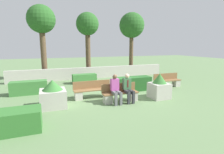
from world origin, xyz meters
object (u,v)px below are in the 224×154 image
object	(u,v)px
bench_right_side	(93,91)
tree_center_left	(87,27)
bench_left_side	(167,82)
tree_center_right	(132,26)
person_seated_man	(128,87)
bench_front	(120,95)
person_seated_woman	(116,88)
tree_leftmost	(41,22)
planter_corner_left	(159,87)
planter_corner_right	(53,95)

from	to	relation	value
bench_right_side	tree_center_left	world-z (taller)	tree_center_left
bench_left_side	tree_center_right	world-z (taller)	tree_center_right
person_seated_man	tree_center_left	distance (m)	7.85
bench_front	person_seated_man	distance (m)	0.55
bench_front	bench_left_side	bearing A→B (deg)	22.59
person_seated_woman	tree_leftmost	size ratio (longest dim) A/B	0.24
bench_right_side	person_seated_man	bearing A→B (deg)	-39.55
planter_corner_left	bench_front	bearing A→B (deg)	175.56
bench_right_side	tree_center_left	bearing A→B (deg)	79.44
person_seated_man	planter_corner_left	xyz separation A→B (m)	(1.75, -0.02, -0.17)
bench_left_side	bench_right_side	xyz separation A→B (m)	(-5.11, -0.63, 0.01)
bench_left_side	tree_center_left	world-z (taller)	tree_center_left
bench_left_side	person_seated_man	distance (m)	4.14
bench_left_side	bench_right_side	distance (m)	5.15
tree_leftmost	tree_center_left	world-z (taller)	tree_leftmost
bench_right_side	planter_corner_left	size ratio (longest dim) A/B	1.54
planter_corner_left	tree_center_left	bearing A→B (deg)	105.88
bench_front	planter_corner_right	size ratio (longest dim) A/B	1.45
planter_corner_right	bench_left_side	bearing A→B (deg)	10.69
person_seated_woman	tree_center_right	size ratio (longest dim) A/B	0.24
planter_corner_left	planter_corner_right	bearing A→B (deg)	174.35
person_seated_man	person_seated_woman	world-z (taller)	person_seated_woman
bench_right_side	person_seated_man	world-z (taller)	person_seated_man
bench_right_side	person_seated_man	size ratio (longest dim) A/B	1.46
person_seated_man	person_seated_woman	size ratio (longest dim) A/B	0.99
person_seated_man	tree_leftmost	xyz separation A→B (m)	(-3.71, 7.12, 3.64)
bench_right_side	person_seated_man	distance (m)	1.89
tree_center_left	tree_center_right	xyz separation A→B (m)	(4.09, 0.22, 0.18)
person_seated_woman	tree_center_right	distance (m)	9.26
bench_left_side	bench_front	bearing A→B (deg)	-154.40
planter_corner_left	tree_center_right	size ratio (longest dim) A/B	0.23
bench_left_side	planter_corner_left	size ratio (longest dim) A/B	1.45
bench_left_side	person_seated_woman	distance (m)	4.71
tree_center_left	tree_center_right	world-z (taller)	tree_center_right
person_seated_man	tree_center_left	bearing A→B (deg)	92.17
bench_left_side	tree_center_left	distance (m)	7.60
bench_front	tree_center_right	world-z (taller)	tree_center_right
bench_left_side	tree_center_right	size ratio (longest dim) A/B	0.33
tree_center_right	person_seated_woman	bearing A→B (deg)	-121.40
bench_right_side	bench_left_side	bearing A→B (deg)	7.49
bench_left_side	planter_corner_left	xyz separation A→B (m)	(-1.95, -1.84, 0.23)
person_seated_man	tree_center_left	xyz separation A→B (m)	(-0.27, 7.07, 3.40)
person_seated_woman	tree_leftmost	bearing A→B (deg)	113.42
tree_center_left	planter_corner_right	bearing A→B (deg)	-115.19
person_seated_man	tree_center_right	distance (m)	8.98
bench_left_side	person_seated_man	xyz separation A→B (m)	(-3.70, -1.82, 0.41)
bench_right_side	planter_corner_left	distance (m)	3.39
bench_right_side	planter_corner_left	xyz separation A→B (m)	(3.16, -1.21, 0.23)
person_seated_woman	tree_leftmost	distance (m)	8.56
bench_front	bench_right_side	distance (m)	1.50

